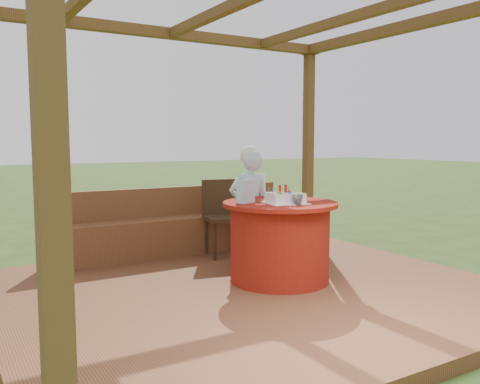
% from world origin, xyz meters
% --- Properties ---
extents(ground, '(60.00, 60.00, 0.00)m').
position_xyz_m(ground, '(0.00, 0.00, 0.00)').
color(ground, '#294316').
rests_on(ground, ground).
extents(deck, '(4.50, 4.00, 0.12)m').
position_xyz_m(deck, '(0.00, 0.00, 0.06)').
color(deck, brown).
rests_on(deck, ground).
extents(pergola, '(4.50, 4.00, 2.72)m').
position_xyz_m(pergola, '(0.00, 0.00, 2.41)').
color(pergola, brown).
rests_on(pergola, deck).
extents(bench, '(3.00, 0.42, 0.80)m').
position_xyz_m(bench, '(0.00, 1.72, 0.38)').
color(bench, brown).
rests_on(bench, deck).
extents(table, '(1.12, 1.12, 0.78)m').
position_xyz_m(table, '(0.34, 0.06, 0.52)').
color(table, maroon).
rests_on(table, deck).
extents(chair, '(0.54, 0.54, 0.91)m').
position_xyz_m(chair, '(0.42, 1.35, 0.63)').
color(chair, '#342010').
rests_on(chair, deck).
extents(elderly_woman, '(0.53, 0.41, 1.32)m').
position_xyz_m(elderly_woman, '(0.39, 0.69, 0.79)').
color(elderly_woman, '#9EC2EB').
rests_on(elderly_woman, deck).
extents(birthday_cake, '(0.43, 0.43, 0.17)m').
position_xyz_m(birthday_cake, '(0.33, -0.04, 0.95)').
color(birthday_cake, white).
rests_on(birthday_cake, table).
extents(gift_bag, '(0.17, 0.13, 0.22)m').
position_xyz_m(gift_bag, '(0.01, 0.16, 1.01)').
color(gift_bag, '#E896D5').
rests_on(gift_bag, table).
extents(drinking_glass, '(0.13, 0.13, 0.09)m').
position_xyz_m(drinking_glass, '(0.35, -0.21, 0.95)').
color(drinking_glass, silver).
rests_on(drinking_glass, table).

